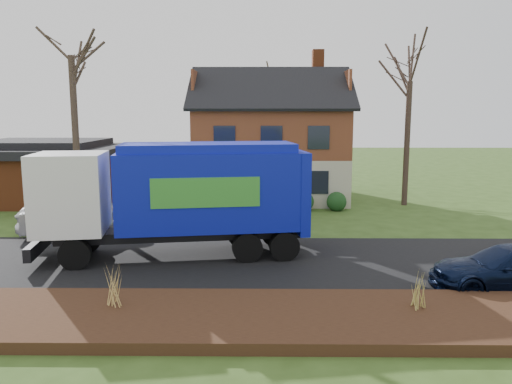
{
  "coord_description": "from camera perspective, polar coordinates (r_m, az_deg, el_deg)",
  "views": [
    {
      "loc": [
        1.45,
        -17.41,
        5.37
      ],
      "look_at": [
        1.23,
        2.5,
        2.19
      ],
      "focal_mm": 35.0,
      "sensor_mm": 36.0,
      "label": 1
    }
  ],
  "objects": [
    {
      "name": "ground",
      "position": [
        18.28,
        -3.99,
        -8.02
      ],
      "size": [
        120.0,
        120.0,
        0.0
      ],
      "primitive_type": "plane",
      "color": "#2F4818",
      "rests_on": "ground"
    },
    {
      "name": "tree_back",
      "position": [
        40.47,
        2.11,
        13.53
      ],
      "size": [
        3.23,
        3.23,
        10.21
      ],
      "color": "#47392A",
      "rests_on": "ground"
    },
    {
      "name": "grass_clump_east",
      "position": [
        13.88,
        18.13,
        -10.75
      ],
      "size": [
        0.37,
        0.31,
        0.93
      ],
      "color": "tan",
      "rests_on": "mulch_verge"
    },
    {
      "name": "grass_clump_mid",
      "position": [
        13.91,
        -15.81,
        -10.25
      ],
      "size": [
        0.39,
        0.32,
        1.09
      ],
      "color": "tan",
      "rests_on": "mulch_verge"
    },
    {
      "name": "tree_front_east",
      "position": [
        30.23,
        17.29,
        14.19
      ],
      "size": [
        3.66,
        3.66,
        10.17
      ],
      "color": "#3C2B24",
      "rests_on": "ground"
    },
    {
      "name": "mulch_verge",
      "position": [
        13.27,
        -5.88,
        -14.13
      ],
      "size": [
        80.0,
        3.5,
        0.3
      ],
      "primitive_type": "cube",
      "color": "black",
      "rests_on": "ground"
    },
    {
      "name": "garbage_truck",
      "position": [
        18.65,
        -8.66,
        -0.02
      ],
      "size": [
        10.21,
        4.12,
        4.25
      ],
      "rotation": [
        0.0,
        0.0,
        0.15
      ],
      "color": "black",
      "rests_on": "ground"
    },
    {
      "name": "tree_front_west",
      "position": [
        27.65,
        -20.52,
        16.9
      ],
      "size": [
        3.84,
        3.84,
        11.4
      ],
      "color": "#3F3025",
      "rests_on": "ground"
    },
    {
      "name": "navy_wagon",
      "position": [
        17.11,
        27.03,
        -7.81
      ],
      "size": [
        4.77,
        1.98,
        1.38
      ],
      "primitive_type": "imported",
      "rotation": [
        0.0,
        0.0,
        -1.56
      ],
      "color": "black",
      "rests_on": "ground"
    },
    {
      "name": "road",
      "position": [
        18.27,
        -3.99,
        -7.99
      ],
      "size": [
        80.0,
        7.0,
        0.02
      ],
      "primitive_type": "cube",
      "color": "black",
      "rests_on": "ground"
    },
    {
      "name": "silver_sedan",
      "position": [
        23.39,
        -19.38,
        -2.61
      ],
      "size": [
        5.36,
        3.06,
        1.67
      ],
      "primitive_type": "imported",
      "rotation": [
        0.0,
        0.0,
        1.84
      ],
      "color": "#ACAFB4",
      "rests_on": "ground"
    },
    {
      "name": "main_house",
      "position": [
        31.35,
        0.71,
        6.63
      ],
      "size": [
        12.95,
        8.95,
        9.26
      ],
      "color": "#C0B89B",
      "rests_on": "ground"
    },
    {
      "name": "ranch_house",
      "position": [
        33.44,
        -23.1,
        2.25
      ],
      "size": [
        9.8,
        8.2,
        3.7
      ],
      "color": "brown",
      "rests_on": "ground"
    }
  ]
}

